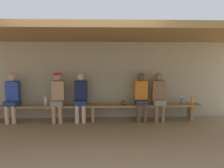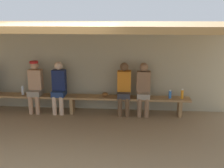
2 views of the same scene
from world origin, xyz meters
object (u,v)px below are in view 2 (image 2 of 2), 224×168
(water_bottle_clear, at_px, (23,90))
(baseball_glove_dark_brown, at_px, (105,94))
(player_in_red, at_px, (124,87))
(water_bottle_orange, at_px, (182,94))
(water_bottle_green, at_px, (170,94))
(bench, at_px, (72,98))
(player_in_white, at_px, (143,87))
(player_near_post, at_px, (59,85))
(player_rightmost, at_px, (35,84))

(water_bottle_clear, height_order, baseball_glove_dark_brown, water_bottle_clear)
(player_in_red, bearing_deg, water_bottle_orange, -0.62)
(water_bottle_green, bearing_deg, player_in_red, 179.26)
(bench, xyz_separation_m, baseball_glove_dark_brown, (0.86, 0.04, 0.12))
(water_bottle_clear, xyz_separation_m, baseball_glove_dark_brown, (2.15, 0.04, -0.07))
(bench, height_order, player_in_white, player_in_white)
(water_bottle_orange, height_order, baseball_glove_dark_brown, water_bottle_orange)
(player_in_white, relative_size, water_bottle_green, 6.31)
(player_near_post, xyz_separation_m, baseball_glove_dark_brown, (1.19, 0.04, -0.22))
(bench, bearing_deg, player_rightmost, 179.79)
(bench, relative_size, water_bottle_orange, 24.55)
(player_in_red, bearing_deg, player_in_white, 0.00)
(bench, bearing_deg, baseball_glove_dark_brown, 2.60)
(player_in_white, distance_m, baseball_glove_dark_brown, 0.99)
(player_in_red, relative_size, water_bottle_green, 6.31)
(bench, bearing_deg, water_bottle_clear, -179.88)
(baseball_glove_dark_brown, bearing_deg, player_in_red, 80.97)
(player_in_red, relative_size, water_bottle_orange, 5.46)
(bench, bearing_deg, water_bottle_green, -0.27)
(player_rightmost, bearing_deg, water_bottle_green, -0.26)
(bench, relative_size, water_bottle_clear, 25.11)
(water_bottle_green, xyz_separation_m, water_bottle_orange, (0.30, -0.00, 0.02))
(bench, height_order, player_in_red, player_in_red)
(player_near_post, height_order, water_bottle_orange, player_near_post)
(player_in_white, height_order, water_bottle_green, player_in_white)
(player_rightmost, bearing_deg, player_in_red, -0.01)
(player_rightmost, height_order, player_in_white, player_rightmost)
(player_near_post, bearing_deg, baseball_glove_dark_brown, 1.73)
(player_rightmost, distance_m, water_bottle_clear, 0.38)
(water_bottle_clear, relative_size, baseball_glove_dark_brown, 1.00)
(player_in_white, bearing_deg, water_bottle_orange, -0.93)
(player_rightmost, height_order, player_in_red, player_rightmost)
(bench, xyz_separation_m, water_bottle_orange, (2.79, -0.01, 0.19))
(player_in_red, height_order, baseball_glove_dark_brown, player_in_red)
(player_rightmost, distance_m, player_in_white, 2.78)
(water_bottle_orange, relative_size, water_bottle_clear, 1.02)
(player_near_post, distance_m, water_bottle_orange, 3.12)
(player_near_post, height_order, water_bottle_green, player_near_post)
(player_in_white, relative_size, player_in_red, 1.00)
(player_in_white, xyz_separation_m, player_in_red, (-0.48, 0.00, 0.00))
(baseball_glove_dark_brown, bearing_deg, water_bottle_green, 83.45)
(water_bottle_green, distance_m, water_bottle_orange, 0.30)
(player_rightmost, xyz_separation_m, water_bottle_green, (3.44, -0.02, -0.19))
(bench, relative_size, baseball_glove_dark_brown, 25.00)
(bench, xyz_separation_m, player_in_red, (1.34, 0.00, 0.34))
(bench, distance_m, player_near_post, 0.48)
(player_in_white, height_order, player_near_post, same)
(player_rightmost, height_order, water_bottle_green, player_rightmost)
(bench, xyz_separation_m, player_in_white, (1.82, 0.00, 0.34))
(bench, distance_m, water_bottle_orange, 2.79)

